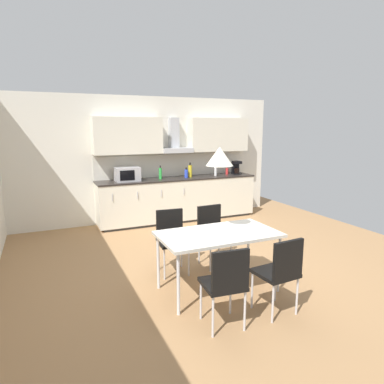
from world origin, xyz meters
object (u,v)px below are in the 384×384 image
object	(u,v)px
bottle_green	(160,173)
chair_far_right	(212,229)
microwave	(127,174)
dining_table	(218,237)
coffee_maker	(236,168)
chair_far_left	(171,235)
bottle_blue	(186,173)
bottle_red	(227,171)
chair_near_left	(226,280)
pendant_lamp	(220,156)
bottle_yellow	(190,171)
chair_near_right	(281,269)
bottle_white	(216,170)

from	to	relation	value
bottle_green	chair_far_right	distance (m)	2.52
microwave	dining_table	bearing A→B (deg)	-84.17
microwave	bottle_green	world-z (taller)	bottle_green
coffee_maker	chair_far_left	bearing A→B (deg)	-135.50
dining_table	chair_far_left	bearing A→B (deg)	112.15
microwave	bottle_blue	distance (m)	1.27
bottle_red	chair_near_left	distance (m)	4.73
bottle_blue	chair_near_left	world-z (taller)	bottle_blue
chair_far_right	coffee_maker	bearing A→B (deg)	52.71
chair_far_left	pendant_lamp	size ratio (longest dim) A/B	2.72
bottle_yellow	chair_far_left	size ratio (longest dim) A/B	0.36
chair_far_right	dining_table	bearing A→B (deg)	-112.41
chair_near_left	chair_far_right	bearing A→B (deg)	67.25
chair_far_right	chair_near_left	bearing A→B (deg)	-112.75
bottle_blue	chair_near_right	xyz separation A→B (m)	(-0.61, -3.99, -0.49)
chair_near_left	microwave	bearing A→B (deg)	89.99
bottle_yellow	chair_far_right	distance (m)	2.64
dining_table	chair_far_right	xyz separation A→B (m)	(0.32, 0.78, -0.16)
bottle_green	dining_table	world-z (taller)	bottle_green
bottle_red	chair_near_right	bearing A→B (deg)	-112.21
bottle_white	chair_near_right	bearing A→B (deg)	-108.31
bottle_green	microwave	bearing A→B (deg)	179.99
bottle_green	chair_near_right	bearing A→B (deg)	-90.52
bottle_blue	bottle_white	distance (m)	0.71
bottle_white	dining_table	xyz separation A→B (m)	(-1.65, -3.21, -0.35)
dining_table	chair_near_right	world-z (taller)	chair_near_right
coffee_maker	bottle_blue	bearing A→B (deg)	-177.15
bottle_blue	pendant_lamp	xyz separation A→B (m)	(-0.94, -3.21, 0.65)
bottle_green	chair_far_left	bearing A→B (deg)	-105.52
microwave	chair_far_left	distance (m)	2.53
coffee_maker	bottle_white	bearing A→B (deg)	-173.72
chair_near_right	chair_far_right	world-z (taller)	same
microwave	dining_table	distance (m)	3.29
chair_near_right	pendant_lamp	world-z (taller)	pendant_lamp
coffee_maker	chair_near_right	world-z (taller)	coffee_maker
chair_far_left	pendant_lamp	distance (m)	1.42
bottle_green	pendant_lamp	distance (m)	3.33
bottle_white	pendant_lamp	xyz separation A→B (m)	(-1.65, -3.21, 0.62)
chair_near_left	pendant_lamp	bearing A→B (deg)	66.90
pendant_lamp	chair_far_left	bearing A→B (deg)	112.15
bottle_yellow	microwave	bearing A→B (deg)	-179.41
bottle_red	chair_far_right	distance (m)	3.07
microwave	chair_near_left	world-z (taller)	microwave
bottle_red	dining_table	world-z (taller)	bottle_red
microwave	bottle_red	bearing A→B (deg)	1.37
bottle_yellow	pendant_lamp	distance (m)	3.48
bottle_green	chair_near_right	xyz separation A→B (m)	(-0.04, -4.03, -0.52)
coffee_maker	chair_near_left	xyz separation A→B (m)	(-2.56, -4.06, -0.55)
coffee_maker	bottle_yellow	world-z (taller)	bottle_yellow
microwave	bottle_white	size ratio (longest dim) A/B	1.76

